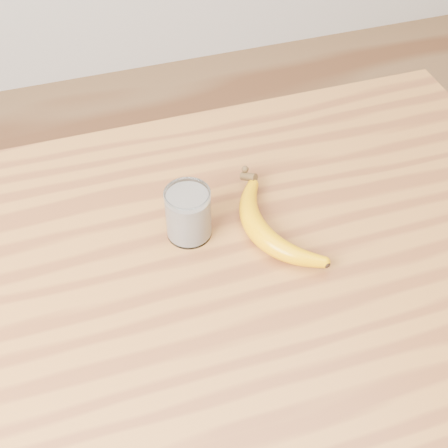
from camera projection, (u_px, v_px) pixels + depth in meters
name	position (u px, v px, depth m)	size (l,w,h in m)	color
table	(210.00, 327.00, 1.03)	(1.20, 0.80, 0.90)	#945D29
smoothie_glass	(188.00, 214.00, 0.97)	(0.07, 0.07, 0.09)	white
banana	(259.00, 233.00, 0.97)	(0.11, 0.29, 0.04)	#DE9600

